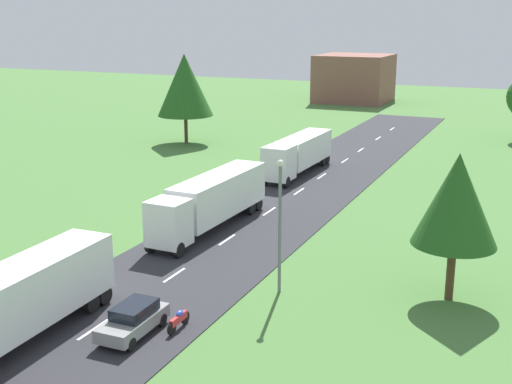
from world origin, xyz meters
The scene contains 11 objects.
road centered at (0.00, 24.50, 0.03)m, with size 10.00×140.00×0.06m, color #2B2B30.
lane_marking_centre centered at (0.00, 21.32, 0.07)m, with size 0.16×123.03×0.01m.
truck_lead centered at (-2.26, 15.52, 2.15)m, with size 2.69×12.27×3.71m.
truck_second centered at (-2.16, 34.45, 2.19)m, with size 2.85×13.08×3.69m.
truck_third centered at (-2.44, 52.84, 2.10)m, with size 2.71×12.19×3.53m.
car_second centered at (2.10, 18.38, 0.85)m, with size 1.82×4.05×1.52m.
motorcycle_courier centered at (3.78, 19.76, 0.54)m, with size 0.28×1.94×0.91m.
lamppost_second centered at (6.53, 26.04, 4.23)m, with size 0.36×0.36×7.53m.
tree_maple centered at (15.28, 28.94, 5.59)m, with size 4.49×4.49×8.09m.
tree_pine centered at (-20.21, 62.19, 6.93)m, with size 6.55×6.55×10.54m.
distant_building centered at (-13.01, 108.68, 4.05)m, with size 12.03×12.08×8.09m, color brown.
Camera 1 is at (19.36, -5.78, 14.99)m, focal length 46.65 mm.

